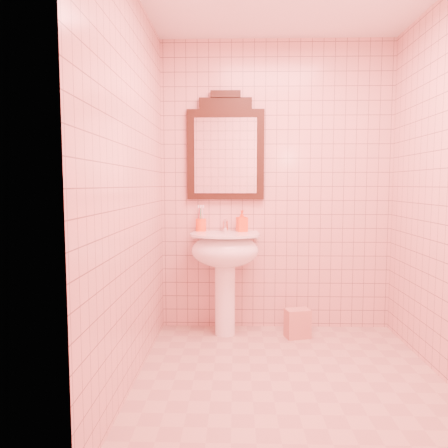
{
  "coord_description": "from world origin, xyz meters",
  "views": [
    {
      "loc": [
        -0.36,
        -2.72,
        1.26
      ],
      "look_at": [
        -0.44,
        0.55,
        0.97
      ],
      "focal_mm": 35.0,
      "sensor_mm": 36.0,
      "label": 1
    }
  ],
  "objects_px": {
    "towel": "(297,323)",
    "pedestal_sink": "(225,257)",
    "toothbrush_cup": "(201,225)",
    "mirror": "(226,150)",
    "soap_dispenser": "(242,221)"
  },
  "relations": [
    {
      "from": "toothbrush_cup",
      "to": "mirror",
      "type": "bearing_deg",
      "value": 11.74
    },
    {
      "from": "soap_dispenser",
      "to": "towel",
      "type": "relative_size",
      "value": 0.78
    },
    {
      "from": "mirror",
      "to": "toothbrush_cup",
      "type": "xyz_separation_m",
      "value": [
        -0.21,
        -0.04,
        -0.65
      ]
    },
    {
      "from": "pedestal_sink",
      "to": "mirror",
      "type": "height_order",
      "value": "mirror"
    },
    {
      "from": "pedestal_sink",
      "to": "soap_dispenser",
      "type": "height_order",
      "value": "soap_dispenser"
    },
    {
      "from": "towel",
      "to": "pedestal_sink",
      "type": "bearing_deg",
      "value": 175.16
    },
    {
      "from": "toothbrush_cup",
      "to": "towel",
      "type": "xyz_separation_m",
      "value": [
        0.82,
        -0.21,
        -0.8
      ]
    },
    {
      "from": "pedestal_sink",
      "to": "soap_dispenser",
      "type": "bearing_deg",
      "value": 44.0
    },
    {
      "from": "soap_dispenser",
      "to": "towel",
      "type": "height_order",
      "value": "soap_dispenser"
    },
    {
      "from": "mirror",
      "to": "soap_dispenser",
      "type": "xyz_separation_m",
      "value": [
        0.14,
        -0.06,
        -0.61
      ]
    },
    {
      "from": "mirror",
      "to": "towel",
      "type": "bearing_deg",
      "value": -22.69
    },
    {
      "from": "pedestal_sink",
      "to": "towel",
      "type": "bearing_deg",
      "value": -4.84
    },
    {
      "from": "soap_dispenser",
      "to": "towel",
      "type": "bearing_deg",
      "value": -39.24
    },
    {
      "from": "mirror",
      "to": "soap_dispenser",
      "type": "distance_m",
      "value": 0.63
    },
    {
      "from": "pedestal_sink",
      "to": "toothbrush_cup",
      "type": "bearing_deg",
      "value": 143.41
    }
  ]
}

